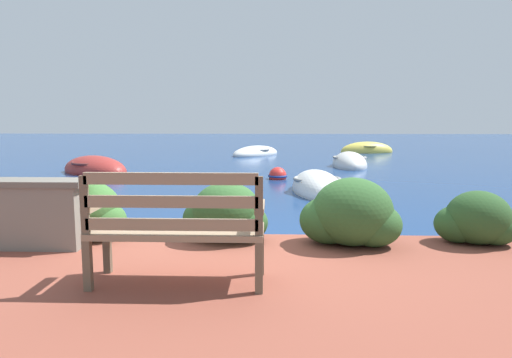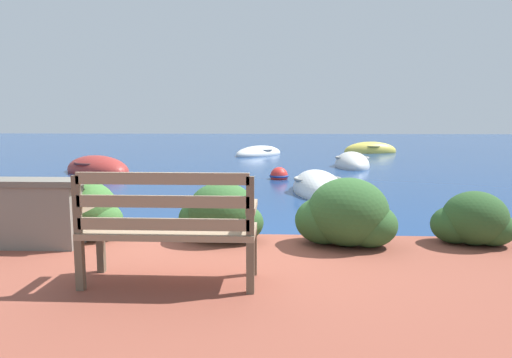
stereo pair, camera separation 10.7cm
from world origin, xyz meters
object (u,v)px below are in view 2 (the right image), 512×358
Objects in this scene: rowboat_mid at (98,170)px; rowboat_distant at (370,151)px; rowboat_nearest at (318,189)px; rowboat_outer at (259,154)px; rowboat_far at (352,164)px; mooring_buoy at (279,176)px; park_bench at (168,225)px.

rowboat_mid is 1.07× the size of rowboat_distant.
rowboat_distant reaches higher than rowboat_nearest.
rowboat_outer is at bearing 92.70° from rowboat_mid.
mooring_buoy is at bearing -34.61° from rowboat_far.
rowboat_far is 0.95× the size of rowboat_distant.
mooring_buoy is at bearing 55.39° from rowboat_distant.
rowboat_mid reaches higher than rowboat_outer.
park_bench is 17.83m from rowboat_distant.
rowboat_mid is (-4.27, 9.16, -0.63)m from park_bench.
rowboat_distant is (9.26, 7.94, -0.00)m from rowboat_mid.
rowboat_mid is at bearing -72.51° from rowboat_far.
rowboat_mid is at bearing 168.15° from mooring_buoy.
rowboat_mid is 1.12× the size of rowboat_far.
park_bench reaches higher than rowboat_nearest.
rowboat_distant is at bearing 69.87° from park_bench.
rowboat_far is 3.88m from mooring_buoy.
rowboat_outer is at bearing -175.86° from rowboat_nearest.
rowboat_far is at bearing 157.96° from rowboat_nearest.
rowboat_outer is 1.15× the size of rowboat_distant.
rowboat_distant is at bearing 77.06° from rowboat_mid.
park_bench is at bearing -13.65° from rowboat_far.
rowboat_nearest reaches higher than mooring_buoy.
park_bench is at bearing -28.58° from rowboat_mid.
park_bench is at bearing 63.53° from rowboat_distant.
park_bench is 0.58× the size of rowboat_far.
rowboat_mid is 5.28m from mooring_buoy.
rowboat_outer is at bearing 85.94° from park_bench.
rowboat_far is (7.50, 2.01, -0.00)m from rowboat_mid.
rowboat_distant is at bearing 166.00° from rowboat_far.
rowboat_distant is (4.94, 1.47, 0.01)m from rowboat_outer.
rowboat_outer is 5.15m from rowboat_distant.
park_bench is at bearing -145.83° from rowboat_outer.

